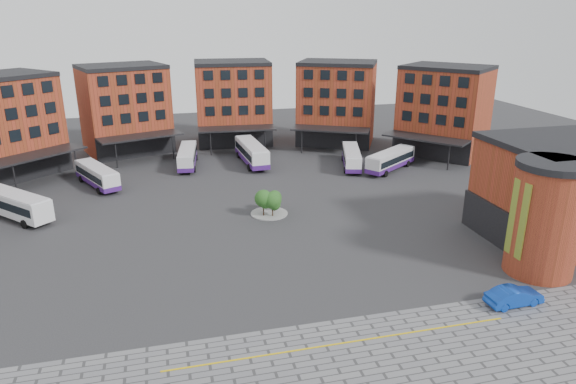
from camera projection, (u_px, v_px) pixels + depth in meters
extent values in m
plane|color=#28282B|center=(275.00, 261.00, 49.53)|extent=(160.00, 160.00, 0.00)
cube|color=gold|center=(344.00, 343.00, 37.17)|extent=(26.00, 0.15, 0.02)
cube|color=#973521|center=(5.00, 127.00, 73.79)|extent=(16.35, 16.13, 14.00)
cube|color=black|center=(30.00, 166.00, 72.90)|extent=(10.00, 9.07, 4.00)
cube|color=black|center=(22.00, 116.00, 70.40)|extent=(8.60, 7.77, 8.00)
cube|color=black|center=(37.00, 155.00, 70.99)|extent=(12.61, 11.97, 0.25)
cylinder|color=black|center=(15.00, 179.00, 67.15)|extent=(0.20, 0.20, 4.00)
cylinder|color=black|center=(76.00, 163.00, 74.27)|extent=(0.20, 0.20, 4.00)
cube|color=#973521|center=(125.00, 111.00, 86.20)|extent=(15.55, 13.69, 14.00)
cube|color=black|center=(137.00, 146.00, 84.02)|extent=(12.45, 4.71, 4.00)
cube|color=black|center=(121.00, 66.00, 83.78)|extent=(15.65, 13.97, 0.60)
cube|color=black|center=(133.00, 102.00, 81.48)|extent=(10.87, 3.87, 8.00)
cube|color=black|center=(141.00, 136.00, 81.50)|extent=(13.72, 8.39, 0.25)
cylinder|color=black|center=(116.00, 155.00, 78.40)|extent=(0.20, 0.20, 4.00)
cylinder|color=black|center=(173.00, 147.00, 83.08)|extent=(0.20, 0.20, 4.00)
cube|color=#973521|center=(233.00, 104.00, 92.70)|extent=(13.67, 10.88, 14.00)
cube|color=black|center=(236.00, 137.00, 89.85)|extent=(13.00, 1.41, 4.00)
cube|color=black|center=(231.00, 62.00, 90.27)|extent=(13.69, 11.18, 0.60)
cube|color=black|center=(235.00, 96.00, 87.28)|extent=(11.42, 0.95, 8.00)
cube|color=black|center=(237.00, 129.00, 87.00)|extent=(13.28, 5.30, 0.25)
cylinder|color=black|center=(211.00, 144.00, 85.25)|extent=(0.20, 0.20, 4.00)
cylinder|color=black|center=(265.00, 141.00, 86.75)|extent=(0.20, 0.20, 4.00)
cube|color=#973521|center=(337.00, 104.00, 92.26)|extent=(16.12, 14.81, 14.00)
cube|color=black|center=(332.00, 137.00, 89.46)|extent=(11.81, 6.35, 4.00)
cube|color=black|center=(338.00, 63.00, 89.83)|extent=(16.26, 15.08, 0.60)
cube|color=black|center=(333.00, 96.00, 86.88)|extent=(10.26, 5.33, 8.00)
cube|color=black|center=(330.00, 129.00, 86.63)|extent=(13.58, 9.82, 0.25)
cylinder|color=black|center=(302.00, 142.00, 86.60)|extent=(0.20, 0.20, 4.00)
cylinder|color=black|center=(356.00, 145.00, 84.68)|extent=(0.20, 0.20, 4.00)
cube|color=#973521|center=(444.00, 112.00, 84.94)|extent=(16.02, 16.39, 14.00)
cube|color=black|center=(430.00, 147.00, 82.90)|extent=(8.74, 10.28, 4.00)
cube|color=black|center=(448.00, 67.00, 82.52)|extent=(16.25, 16.58, 0.60)
cube|color=black|center=(434.00, 103.00, 80.36)|extent=(7.47, 8.86, 8.00)
cube|color=black|center=(426.00, 138.00, 80.44)|extent=(11.73, 12.79, 0.25)
cylinder|color=black|center=(393.00, 148.00, 82.25)|extent=(0.20, 0.20, 4.00)
cylinder|color=black|center=(449.00, 157.00, 77.21)|extent=(0.20, 0.20, 4.00)
cube|color=#973521|center=(562.00, 193.00, 52.93)|extent=(14.00, 12.00, 10.00)
cube|color=black|center=(571.00, 143.00, 51.17)|extent=(14.40, 12.40, 0.60)
cube|color=black|center=(498.00, 227.00, 52.29)|extent=(0.40, 12.00, 4.00)
cylinder|color=#973521|center=(545.00, 221.00, 45.83)|extent=(6.00, 6.00, 10.00)
cylinder|color=black|center=(555.00, 165.00, 44.07)|extent=(6.40, 6.40, 0.60)
cube|color=#C47F17|center=(518.00, 219.00, 45.00)|extent=(0.12, 2.20, 7.00)
cylinder|color=gray|center=(269.00, 213.00, 60.95)|extent=(4.40, 4.40, 0.12)
cylinder|color=#332114|center=(264.00, 210.00, 59.98)|extent=(0.14, 0.14, 1.60)
sphere|color=#194B1B|center=(263.00, 198.00, 59.50)|extent=(2.05, 2.05, 2.05)
sphere|color=#194B1B|center=(265.00, 203.00, 59.57)|extent=(1.44, 1.44, 1.44)
cylinder|color=#332114|center=(275.00, 206.00, 61.49)|extent=(0.14, 0.14, 1.29)
sphere|color=#194B1B|center=(275.00, 197.00, 61.11)|extent=(1.69, 1.69, 1.69)
sphere|color=#194B1B|center=(276.00, 201.00, 61.14)|extent=(1.18, 1.18, 1.18)
cylinder|color=#332114|center=(273.00, 211.00, 59.86)|extent=(0.14, 0.14, 1.47)
sphere|color=#194B1B|center=(273.00, 200.00, 59.42)|extent=(2.04, 2.04, 2.04)
sphere|color=#194B1B|center=(275.00, 204.00, 59.48)|extent=(1.43, 1.43, 1.43)
cube|color=silver|center=(15.00, 204.00, 59.09)|extent=(9.45, 9.76, 2.47)
cube|color=black|center=(15.00, 202.00, 59.03)|extent=(8.89, 9.16, 0.96)
cube|color=silver|center=(13.00, 193.00, 58.67)|extent=(9.08, 9.37, 0.12)
cylinder|color=black|center=(10.00, 205.00, 62.31)|extent=(0.91, 0.94, 1.01)
cylinder|color=black|center=(24.00, 224.00, 56.72)|extent=(0.91, 0.94, 1.01)
cylinder|color=black|center=(45.00, 217.00, 58.73)|extent=(0.91, 0.94, 1.01)
cube|color=silver|center=(97.00, 175.00, 70.10)|extent=(6.66, 10.24, 2.29)
cube|color=black|center=(97.00, 174.00, 70.05)|extent=(6.34, 9.53, 0.89)
cube|color=silver|center=(96.00, 166.00, 69.71)|extent=(6.39, 9.83, 0.11)
cube|color=black|center=(84.00, 165.00, 73.65)|extent=(1.83, 0.99, 1.03)
cube|color=#431A75|center=(98.00, 180.00, 70.37)|extent=(6.71, 10.29, 0.65)
cylinder|color=black|center=(81.00, 179.00, 72.14)|extent=(0.67, 0.96, 0.93)
cylinder|color=black|center=(97.00, 176.00, 73.57)|extent=(0.67, 0.96, 0.93)
cylinder|color=black|center=(99.00, 191.00, 67.42)|extent=(0.67, 0.96, 0.93)
cylinder|color=black|center=(116.00, 187.00, 68.85)|extent=(0.67, 0.96, 0.93)
cube|color=silver|center=(187.00, 156.00, 79.25)|extent=(3.61, 10.53, 2.30)
cube|color=black|center=(187.00, 155.00, 79.20)|extent=(3.56, 9.72, 0.89)
cube|color=silver|center=(187.00, 148.00, 78.86)|extent=(3.46, 10.11, 0.11)
cube|color=black|center=(189.00, 147.00, 83.92)|extent=(1.99, 0.37, 1.03)
cube|color=#431A75|center=(188.00, 161.00, 79.52)|extent=(3.65, 10.57, 0.66)
cylinder|color=black|center=(182.00, 158.00, 82.61)|extent=(0.40, 0.97, 0.94)
cylinder|color=black|center=(197.00, 157.00, 82.88)|extent=(0.40, 0.97, 0.94)
cylinder|color=black|center=(179.00, 170.00, 76.42)|extent=(0.40, 0.97, 0.94)
cylinder|color=black|center=(194.00, 169.00, 76.69)|extent=(0.40, 0.97, 0.94)
cube|color=silver|center=(252.00, 152.00, 80.57)|extent=(3.48, 12.02, 2.64)
cube|color=black|center=(252.00, 151.00, 80.51)|extent=(3.47, 11.07, 1.02)
cube|color=silver|center=(251.00, 143.00, 80.12)|extent=(3.34, 11.53, 0.13)
cube|color=black|center=(243.00, 142.00, 85.73)|extent=(2.29, 0.27, 1.19)
cube|color=#431A75|center=(252.00, 158.00, 80.89)|extent=(3.52, 12.06, 0.75)
cylinder|color=black|center=(238.00, 155.00, 84.05)|extent=(0.39, 1.10, 1.08)
cylinder|color=black|center=(254.00, 154.00, 84.83)|extent=(0.39, 1.10, 1.08)
cylinder|color=black|center=(249.00, 168.00, 77.23)|extent=(0.39, 1.10, 1.08)
cylinder|color=black|center=(266.00, 166.00, 78.01)|extent=(0.39, 1.10, 1.08)
cube|color=white|center=(352.00, 157.00, 78.88)|extent=(5.17, 10.41, 2.27)
cube|color=black|center=(352.00, 156.00, 78.83)|extent=(4.99, 9.65, 0.88)
cube|color=silver|center=(352.00, 149.00, 78.49)|extent=(4.96, 9.99, 0.11)
cube|color=black|center=(349.00, 147.00, 83.51)|extent=(1.92, 0.69, 1.02)
cube|color=#431A75|center=(351.00, 162.00, 79.15)|extent=(5.22, 10.46, 0.65)
cylinder|color=black|center=(343.00, 158.00, 82.39)|extent=(0.53, 0.97, 0.93)
cylinder|color=black|center=(357.00, 159.00, 82.29)|extent=(0.53, 0.97, 0.93)
cylinder|color=black|center=(345.00, 170.00, 76.26)|extent=(0.53, 0.97, 0.93)
cylinder|color=black|center=(360.00, 170.00, 76.15)|extent=(0.53, 0.97, 0.93)
cube|color=silver|center=(391.00, 159.00, 77.27)|extent=(10.00, 8.13, 2.36)
cube|color=black|center=(391.00, 158.00, 77.21)|extent=(9.35, 7.68, 0.91)
cube|color=silver|center=(391.00, 151.00, 76.86)|extent=(9.60, 7.80, 0.12)
cube|color=black|center=(407.00, 151.00, 80.93)|extent=(1.29, 1.73, 1.06)
cube|color=#431A75|center=(390.00, 165.00, 77.54)|extent=(10.05, 8.19, 0.67)
cylinder|color=black|center=(394.00, 161.00, 80.84)|extent=(0.95, 0.80, 0.96)
cylinder|color=black|center=(408.00, 164.00, 79.38)|extent=(0.95, 0.80, 0.96)
cylinder|color=black|center=(371.00, 171.00, 75.97)|extent=(0.95, 0.80, 0.96)
cylinder|color=black|center=(386.00, 174.00, 74.50)|extent=(0.95, 0.80, 0.96)
imported|color=#0C39A8|center=(514.00, 296.00, 41.82)|extent=(4.87, 1.90, 1.58)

